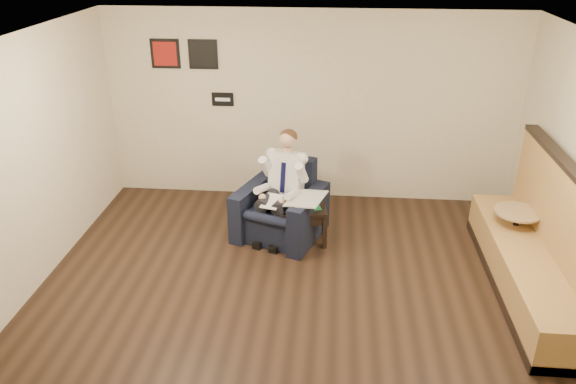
# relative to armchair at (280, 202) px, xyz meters

# --- Properties ---
(ground) EXTENTS (6.00, 6.00, 0.00)m
(ground) POSITION_rel_armchair_xyz_m (0.33, -1.70, -0.50)
(ground) COLOR black
(ground) RESTS_ON ground
(wall_back) EXTENTS (6.00, 0.02, 2.80)m
(wall_back) POSITION_rel_armchair_xyz_m (0.33, 1.30, 0.90)
(wall_back) COLOR beige
(wall_back) RESTS_ON ground
(wall_left) EXTENTS (0.02, 6.00, 2.80)m
(wall_left) POSITION_rel_armchair_xyz_m (-2.67, -1.70, 0.90)
(wall_left) COLOR beige
(wall_left) RESTS_ON ground
(ceiling) EXTENTS (6.00, 6.00, 0.02)m
(ceiling) POSITION_rel_armchair_xyz_m (0.33, -1.70, 2.30)
(ceiling) COLOR white
(ceiling) RESTS_ON wall_back
(seating_sign) EXTENTS (0.32, 0.02, 0.20)m
(seating_sign) POSITION_rel_armchair_xyz_m (-0.97, 1.29, 1.00)
(seating_sign) COLOR black
(seating_sign) RESTS_ON wall_back
(art_print_left) EXTENTS (0.42, 0.03, 0.42)m
(art_print_left) POSITION_rel_armchair_xyz_m (-1.77, 1.29, 1.65)
(art_print_left) COLOR maroon
(art_print_left) RESTS_ON wall_back
(art_print_right) EXTENTS (0.42, 0.03, 0.42)m
(art_print_right) POSITION_rel_armchair_xyz_m (-1.22, 1.29, 1.65)
(art_print_right) COLOR black
(art_print_right) RESTS_ON wall_back
(armchair) EXTENTS (1.31, 1.31, 0.99)m
(armchair) POSITION_rel_armchair_xyz_m (0.00, 0.00, 0.00)
(armchair) COLOR black
(armchair) RESTS_ON ground
(seated_man) EXTENTS (0.93, 1.13, 1.36)m
(seated_man) POSITION_rel_armchair_xyz_m (-0.04, -0.12, 0.18)
(seated_man) COLOR white
(seated_man) RESTS_ON armchair
(lap_papers) EXTENTS (0.30, 0.37, 0.01)m
(lap_papers) POSITION_rel_armchair_xyz_m (-0.08, -0.22, 0.11)
(lap_papers) COLOR white
(lap_papers) RESTS_ON seated_man
(newspaper) EXTENTS (0.57, 0.64, 0.01)m
(newspaper) POSITION_rel_armchair_xyz_m (0.36, -0.24, 0.18)
(newspaper) COLOR silver
(newspaper) RESTS_ON armchair
(side_table) EXTENTS (0.70, 0.70, 0.50)m
(side_table) POSITION_rel_armchair_xyz_m (0.29, -0.07, -0.25)
(side_table) COLOR black
(side_table) RESTS_ON ground
(green_folder) EXTENTS (0.58, 0.48, 0.01)m
(green_folder) POSITION_rel_armchair_xyz_m (0.27, -0.10, 0.01)
(green_folder) COLOR #27C767
(green_folder) RESTS_ON side_table
(coffee_mug) EXTENTS (0.10, 0.10, 0.11)m
(coffee_mug) POSITION_rel_armchair_xyz_m (0.47, 0.09, 0.06)
(coffee_mug) COLOR white
(coffee_mug) RESTS_ON side_table
(smartphone) EXTENTS (0.16, 0.08, 0.01)m
(smartphone) POSITION_rel_armchair_xyz_m (0.32, 0.11, 0.01)
(smartphone) COLOR black
(smartphone) RESTS_ON side_table
(banquette) EXTENTS (0.69, 2.90, 1.48)m
(banquette) POSITION_rel_armchair_xyz_m (2.92, -0.99, 0.24)
(banquette) COLOR #AB8042
(banquette) RESTS_ON ground
(cafe_table) EXTENTS (0.66, 0.66, 0.69)m
(cafe_table) POSITION_rel_armchair_xyz_m (2.93, -0.39, -0.15)
(cafe_table) COLOR tan
(cafe_table) RESTS_ON ground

